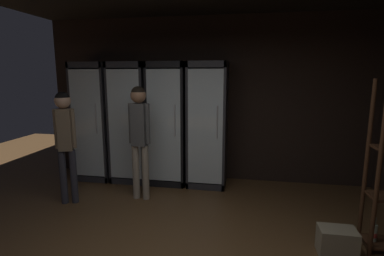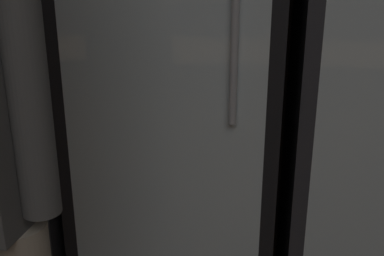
{
  "view_description": "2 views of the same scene",
  "coord_description": "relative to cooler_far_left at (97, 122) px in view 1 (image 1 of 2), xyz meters",
  "views": [
    {
      "loc": [
        0.52,
        -2.06,
        1.82
      ],
      "look_at": [
        -0.32,
        2.5,
        0.99
      ],
      "focal_mm": 27.51,
      "sensor_mm": 36.0,
      "label": 1
    },
    {
      "loc": [
        -0.49,
        1.26,
        1.23
      ],
      "look_at": [
        -0.71,
        2.61,
        0.76
      ],
      "focal_mm": 42.34,
      "sensor_mm": 36.0,
      "label": 2
    }
  ],
  "objects": [
    {
      "name": "shopper_far",
      "position": [
        1.1,
        -0.82,
        0.07
      ],
      "size": [
        0.32,
        0.22,
        1.67
      ],
      "color": "gray",
      "rests_on": "ground"
    },
    {
      "name": "wall_back",
      "position": [
        2.07,
        0.31,
        0.4
      ],
      "size": [
        6.0,
        0.06,
        2.8
      ],
      "primitive_type": "cube",
      "color": "black",
      "rests_on": "ground"
    },
    {
      "name": "shopper_near",
      "position": [
        0.13,
        -1.15,
        0.03
      ],
      "size": [
        0.27,
        0.21,
        1.6
      ],
      "color": "#2D2D38",
      "rests_on": "ground"
    },
    {
      "name": "wine_crate_floor",
      "position": [
        3.56,
        -1.8,
        -0.85
      ],
      "size": [
        0.36,
        0.25,
        0.28
      ],
      "primitive_type": "cube",
      "color": "gray",
      "rests_on": "ground"
    },
    {
      "name": "cooler_center",
      "position": [
        1.33,
        0.0,
        0.0
      ],
      "size": [
        0.62,
        0.64,
        2.04
      ],
      "color": "black",
      "rests_on": "ground"
    },
    {
      "name": "cooler_right",
      "position": [
        1.99,
        0.0,
        -0.0
      ],
      "size": [
        0.62,
        0.64,
        2.04
      ],
      "color": "#2B2B30",
      "rests_on": "ground"
    },
    {
      "name": "cooler_far_left",
      "position": [
        0.0,
        0.0,
        0.0
      ],
      "size": [
        0.62,
        0.64,
        2.04
      ],
      "color": "#2B2B30",
      "rests_on": "ground"
    },
    {
      "name": "cooler_left",
      "position": [
        0.66,
        0.0,
        0.0
      ],
      "size": [
        0.62,
        0.64,
        2.04
      ],
      "color": "#2B2B30",
      "rests_on": "ground"
    }
  ]
}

